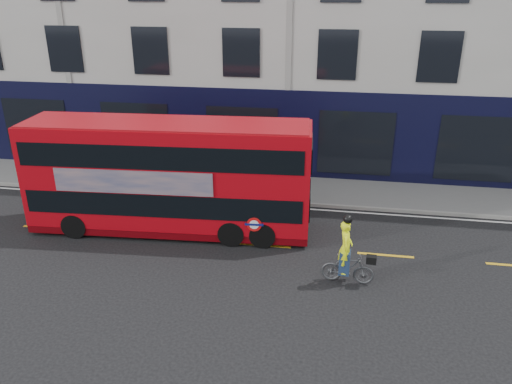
# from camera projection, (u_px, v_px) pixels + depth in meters

# --- Properties ---
(ground) EXTENTS (120.00, 120.00, 0.00)m
(ground) POSITION_uv_depth(u_px,v_px,m) (257.00, 268.00, 15.49)
(ground) COLOR black
(ground) RESTS_ON ground
(pavement) EXTENTS (60.00, 3.00, 0.12)m
(pavement) POSITION_uv_depth(u_px,v_px,m) (282.00, 189.00, 21.38)
(pavement) COLOR slate
(pavement) RESTS_ON ground
(kerb) EXTENTS (60.00, 0.12, 0.13)m
(kerb) POSITION_uv_depth(u_px,v_px,m) (277.00, 202.00, 20.02)
(kerb) COLOR gray
(kerb) RESTS_ON ground
(road_edge_line) EXTENTS (58.00, 0.10, 0.01)m
(road_edge_line) POSITION_uv_depth(u_px,v_px,m) (276.00, 207.00, 19.77)
(road_edge_line) COLOR silver
(road_edge_line) RESTS_ON ground
(lane_dashes) EXTENTS (58.00, 0.12, 0.01)m
(lane_dashes) POSITION_uv_depth(u_px,v_px,m) (264.00, 245.00, 16.85)
(lane_dashes) COLOR #C39217
(lane_dashes) RESTS_ON ground
(bus) EXTENTS (9.90, 2.81, 3.94)m
(bus) POSITION_uv_depth(u_px,v_px,m) (170.00, 176.00, 17.23)
(bus) COLOR #AA0610
(bus) RESTS_ON ground
(cyclist) EXTENTS (1.58, 0.61, 2.19)m
(cyclist) POSITION_uv_depth(u_px,v_px,m) (347.00, 260.00, 14.51)
(cyclist) COLOR #484A4D
(cyclist) RESTS_ON ground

